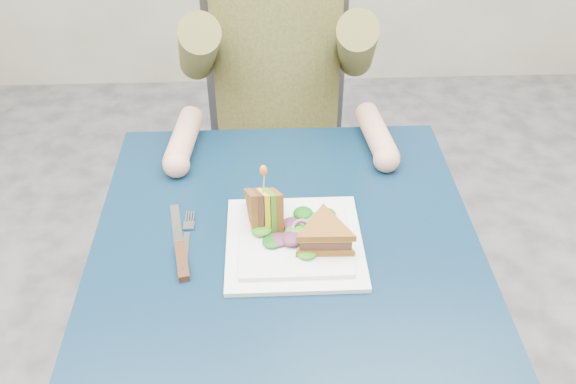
{
  "coord_description": "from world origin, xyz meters",
  "views": [
    {
      "loc": [
        -0.03,
        -0.89,
        1.54
      ],
      "look_at": [
        0.01,
        0.01,
        0.82
      ],
      "focal_mm": 38.0,
      "sensor_mm": 36.0,
      "label": 1
    }
  ],
  "objects_px": {
    "plate": "(294,241)",
    "sandwich_flat": "(325,235)",
    "fork": "(186,243)",
    "chair": "(277,127)",
    "table": "(286,260)",
    "knife": "(181,254)",
    "sandwich_upright": "(265,209)",
    "diner": "(277,25)"
  },
  "relations": [
    {
      "from": "diner",
      "to": "sandwich_upright",
      "type": "bearing_deg",
      "value": -94.02
    },
    {
      "from": "chair",
      "to": "sandwich_upright",
      "type": "bearing_deg",
      "value": -93.36
    },
    {
      "from": "diner",
      "to": "sandwich_flat",
      "type": "xyz_separation_m",
      "value": [
        0.07,
        -0.64,
        -0.14
      ]
    },
    {
      "from": "sandwich_upright",
      "to": "knife",
      "type": "relative_size",
      "value": 0.61
    },
    {
      "from": "diner",
      "to": "sandwich_flat",
      "type": "relative_size",
      "value": 5.77
    },
    {
      "from": "diner",
      "to": "knife",
      "type": "distance_m",
      "value": 0.69
    },
    {
      "from": "table",
      "to": "plate",
      "type": "bearing_deg",
      "value": -69.01
    },
    {
      "from": "diner",
      "to": "plate",
      "type": "distance_m",
      "value": 0.64
    },
    {
      "from": "table",
      "to": "chair",
      "type": "relative_size",
      "value": 0.81
    },
    {
      "from": "table",
      "to": "knife",
      "type": "relative_size",
      "value": 3.4
    },
    {
      "from": "diner",
      "to": "plate",
      "type": "xyz_separation_m",
      "value": [
        0.02,
        -0.61,
        -0.18
      ]
    },
    {
      "from": "plate",
      "to": "fork",
      "type": "distance_m",
      "value": 0.21
    },
    {
      "from": "chair",
      "to": "diner",
      "type": "distance_m",
      "value": 0.39
    },
    {
      "from": "plate",
      "to": "sandwich_upright",
      "type": "relative_size",
      "value": 1.93
    },
    {
      "from": "knife",
      "to": "chair",
      "type": "bearing_deg",
      "value": 75.09
    },
    {
      "from": "plate",
      "to": "chair",
      "type": "bearing_deg",
      "value": 91.21
    },
    {
      "from": "table",
      "to": "sandwich_flat",
      "type": "relative_size",
      "value": 5.8
    },
    {
      "from": "plate",
      "to": "table",
      "type": "bearing_deg",
      "value": 110.99
    },
    {
      "from": "sandwich_upright",
      "to": "knife",
      "type": "bearing_deg",
      "value": -156.88
    },
    {
      "from": "fork",
      "to": "knife",
      "type": "bearing_deg",
      "value": -102.18
    },
    {
      "from": "sandwich_flat",
      "to": "knife",
      "type": "relative_size",
      "value": 0.59
    },
    {
      "from": "sandwich_upright",
      "to": "plate",
      "type": "bearing_deg",
      "value": -39.18
    },
    {
      "from": "sandwich_upright",
      "to": "fork",
      "type": "distance_m",
      "value": 0.16
    },
    {
      "from": "diner",
      "to": "fork",
      "type": "distance_m",
      "value": 0.66
    },
    {
      "from": "table",
      "to": "chair",
      "type": "xyz_separation_m",
      "value": [
        0.0,
        0.69,
        -0.11
      ]
    },
    {
      "from": "sandwich_flat",
      "to": "fork",
      "type": "bearing_deg",
      "value": 172.49
    },
    {
      "from": "diner",
      "to": "sandwich_flat",
      "type": "height_order",
      "value": "diner"
    },
    {
      "from": "table",
      "to": "fork",
      "type": "bearing_deg",
      "value": -171.06
    },
    {
      "from": "chair",
      "to": "sandwich_flat",
      "type": "relative_size",
      "value": 7.2
    },
    {
      "from": "fork",
      "to": "chair",
      "type": "bearing_deg",
      "value": 74.97
    },
    {
      "from": "table",
      "to": "diner",
      "type": "xyz_separation_m",
      "value": [
        -0.0,
        0.57,
        0.26
      ]
    },
    {
      "from": "fork",
      "to": "knife",
      "type": "xyz_separation_m",
      "value": [
        -0.01,
        -0.03,
        0.0
      ]
    },
    {
      "from": "table",
      "to": "sandwich_flat",
      "type": "bearing_deg",
      "value": -42.68
    },
    {
      "from": "sandwich_flat",
      "to": "fork",
      "type": "relative_size",
      "value": 0.72
    },
    {
      "from": "sandwich_flat",
      "to": "chair",
      "type": "bearing_deg",
      "value": 95.35
    },
    {
      "from": "sandwich_upright",
      "to": "fork",
      "type": "xyz_separation_m",
      "value": [
        -0.15,
        -0.04,
        -0.05
      ]
    },
    {
      "from": "sandwich_flat",
      "to": "fork",
      "type": "height_order",
      "value": "sandwich_flat"
    },
    {
      "from": "chair",
      "to": "sandwich_upright",
      "type": "distance_m",
      "value": 0.72
    },
    {
      "from": "diner",
      "to": "plate",
      "type": "bearing_deg",
      "value": -88.57
    },
    {
      "from": "plate",
      "to": "sandwich_flat",
      "type": "height_order",
      "value": "sandwich_flat"
    },
    {
      "from": "plate",
      "to": "fork",
      "type": "bearing_deg",
      "value": 177.35
    },
    {
      "from": "knife",
      "to": "table",
      "type": "bearing_deg",
      "value": 17.5
    }
  ]
}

